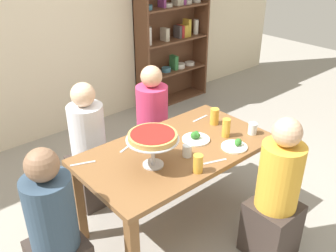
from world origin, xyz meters
name	(u,v)px	position (x,y,z in m)	size (l,w,h in m)	color
ground_plane	(176,222)	(0.00, 0.00, 0.00)	(12.00, 12.00, 0.00)	gray
rear_partition	(42,16)	(0.00, 2.20, 1.40)	(8.00, 0.12, 2.80)	beige
dining_table	(176,159)	(0.00, 0.00, 0.64)	(1.50, 0.83, 0.74)	brown
bookshelf	(171,22)	(1.70, 2.02, 1.13)	(1.10, 0.30, 2.21)	brown
diner_far_right	(153,131)	(0.31, 0.70, 0.49)	(0.34, 0.34, 1.15)	#382D28
diner_head_west	(56,239)	(-1.04, -0.02, 0.49)	(0.34, 0.34, 1.15)	#382D28
diner_near_right	(276,200)	(0.33, -0.70, 0.49)	(0.34, 0.34, 1.15)	#382D28
diner_far_left	(90,154)	(-0.36, 0.73, 0.49)	(0.34, 0.34, 1.15)	#382D28
deep_dish_pizza_stand	(153,138)	(-0.28, -0.07, 0.96)	(0.37, 0.37, 0.26)	silver
salad_plate_near_diner	(235,145)	(0.35, -0.29, 0.76)	(0.20, 0.20, 0.07)	white
salad_plate_far_diner	(196,138)	(0.20, -0.01, 0.76)	(0.22, 0.22, 0.07)	white
beer_glass_amber_tall	(215,116)	(0.52, 0.09, 0.81)	(0.08, 0.08, 0.14)	gold
beer_glass_amber_short	(198,164)	(-0.10, -0.33, 0.81)	(0.07, 0.07, 0.13)	gold
beer_glass_amber_spare	(226,128)	(0.42, -0.12, 0.82)	(0.07, 0.07, 0.15)	gold
water_glass_clear_near	(253,129)	(0.62, -0.23, 0.79)	(0.07, 0.07, 0.09)	white
water_glass_clear_far	(187,151)	(-0.02, -0.14, 0.79)	(0.07, 0.07, 0.09)	white
cutlery_fork_near	(200,118)	(0.49, 0.24, 0.74)	(0.18, 0.02, 0.01)	silver
cutlery_knife_near	(215,161)	(0.08, -0.32, 0.74)	(0.18, 0.02, 0.01)	silver
cutlery_fork_far	(127,147)	(-0.28, 0.25, 0.74)	(0.18, 0.02, 0.01)	silver
cutlery_knife_far	(83,163)	(-0.65, 0.27, 0.74)	(0.18, 0.02, 0.01)	silver
cutlery_spare_fork	(162,133)	(0.06, 0.25, 0.74)	(0.18, 0.02, 0.01)	silver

